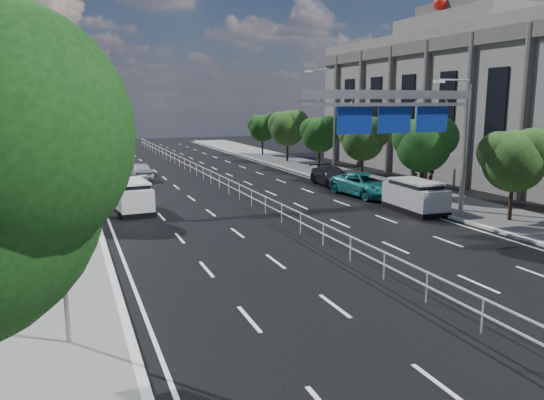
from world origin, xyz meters
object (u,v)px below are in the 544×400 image
near_car_silver (139,171)px  silver_minivan (415,196)px  overhead_gantry (408,114)px  pedestrian_a (430,184)px  pedestrian_b (412,180)px  toilet_sign (41,238)px  red_bus (105,151)px  parked_car_teal (366,185)px  parked_car_dark (331,176)px  near_car_dark (96,143)px  white_minivan (131,197)px

near_car_silver → silver_minivan: size_ratio=0.95×
overhead_gantry → near_car_silver: size_ratio=2.44×
pedestrian_a → pedestrian_b: (-0.29, 1.54, 0.06)m
toilet_sign → red_bus: bearing=83.8°
parked_car_teal → overhead_gantry: bearing=-108.9°
parked_car_teal → pedestrian_a: size_ratio=3.08×
parked_car_dark → pedestrian_a: bearing=-63.4°
near_car_dark → pedestrian_b: 49.72m
silver_minivan → pedestrian_a: (3.16, 2.75, 0.16)m
near_car_silver → pedestrian_b: bearing=132.3°
toilet_sign → pedestrian_b: bearing=35.0°
near_car_dark → pedestrian_a: (17.88, -48.05, 0.32)m
near_car_dark → white_minivan: bearing=85.0°
white_minivan → near_car_silver: (2.12, 13.04, -0.19)m
toilet_sign → parked_car_dark: (19.25, 21.53, -2.23)m
white_minivan → parked_car_dark: white_minivan is taller
toilet_sign → parked_car_teal: bearing=40.7°
silver_minivan → parked_car_dark: silver_minivan is taller
toilet_sign → near_car_dark: bearing=85.8°
silver_minivan → white_minivan: bearing=161.9°
toilet_sign → parked_car_dark: 28.97m
parked_car_teal → toilet_sign: bearing=-144.7°
pedestrian_a → toilet_sign: bearing=-12.5°
white_minivan → parked_car_teal: (15.27, -0.38, -0.12)m
white_minivan → parked_car_dark: 15.94m
silver_minivan → parked_car_teal: silver_minivan is taller
near_car_dark → parked_car_dark: (14.72, -40.47, -0.01)m
parked_car_dark → pedestrian_a: size_ratio=2.72×
near_car_dark → parked_car_dark: size_ratio=0.90×
near_car_silver → pedestrian_a: (16.31, -16.03, 0.33)m
toilet_sign → overhead_gantry: 20.52m
overhead_gantry → parked_car_teal: bearing=76.5°
overhead_gantry → parked_car_teal: size_ratio=1.83×
parked_car_dark → parked_car_teal: bearing=-86.0°
red_bus → near_car_silver: (2.00, -7.93, -1.02)m
overhead_gantry → pedestrian_b: bearing=50.9°
parked_car_teal → white_minivan: bearing=173.2°
pedestrian_b → near_car_dark: bearing=-44.2°
silver_minivan → parked_car_teal: bearing=92.5°
parked_car_dark → silver_minivan: bearing=-86.0°
pedestrian_a → red_bus: bearing=-97.0°
white_minivan → parked_car_dark: (15.27, 4.59, -0.18)m
parked_car_teal → pedestrian_b: size_ratio=2.88×
red_bus → parked_car_dark: red_bus is taller
toilet_sign → pedestrian_a: bearing=31.9°
toilet_sign → silver_minivan: bearing=30.2°
pedestrian_b → silver_minivan: bearing=81.4°
near_car_silver → white_minivan: bearing=75.2°
white_minivan → near_car_dark: bearing=84.7°
toilet_sign → parked_car_teal: 25.49m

